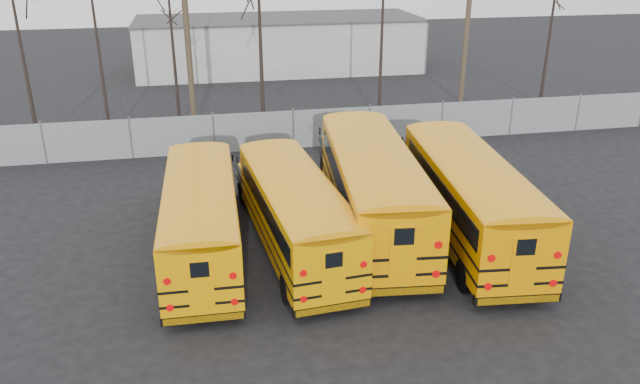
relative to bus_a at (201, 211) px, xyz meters
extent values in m
plane|color=black|center=(4.82, -1.17, -1.66)|extent=(120.00, 120.00, 0.00)
cube|color=gray|center=(4.82, 10.83, -0.66)|extent=(40.00, 0.04, 2.00)
cube|color=beige|center=(6.82, 30.83, 0.34)|extent=(22.00, 8.00, 4.00)
cylinder|color=black|center=(-1.11, -3.19, -1.21)|extent=(0.28, 0.92, 0.92)
cylinder|color=black|center=(0.96, -3.24, -1.21)|extent=(0.28, 0.92, 0.92)
cylinder|color=black|center=(-0.94, 4.50, -1.21)|extent=(0.28, 0.92, 0.92)
cylinder|color=black|center=(1.14, 4.46, -1.21)|extent=(0.28, 0.92, 0.92)
cube|color=#E99400|center=(-0.01, -0.24, -0.13)|extent=(2.48, 8.57, 2.15)
cube|color=#E99400|center=(0.11, 4.80, -0.75)|extent=(2.10, 1.60, 0.92)
cube|color=black|center=(-0.01, -0.42, 0.35)|extent=(2.50, 7.66, 0.64)
cube|color=black|center=(0.01, 0.54, -0.79)|extent=(2.54, 10.15, 0.08)
cube|color=black|center=(0.01, 0.54, -0.34)|extent=(2.54, 10.15, 0.08)
cube|color=black|center=(-0.10, -4.41, -1.25)|extent=(2.35, 0.25, 0.26)
cube|color=black|center=(0.12, 5.53, -1.25)|extent=(2.20, 0.23, 0.24)
cube|color=#E99400|center=(-0.10, -4.51, -0.15)|extent=(0.69, 0.05, 1.42)
cylinder|color=#B20505|center=(-0.97, -4.50, -0.79)|extent=(0.20, 0.04, 0.20)
cylinder|color=#B20505|center=(0.77, -4.54, -0.79)|extent=(0.20, 0.04, 0.20)
cylinder|color=#B20505|center=(-0.97, -4.50, 0.03)|extent=(0.20, 0.04, 0.20)
cylinder|color=#B20505|center=(0.77, -4.54, 0.03)|extent=(0.20, 0.04, 0.20)
cylinder|color=black|center=(2.38, -3.49, -1.21)|extent=(0.34, 0.94, 0.92)
cylinder|color=black|center=(4.44, -3.31, -1.21)|extent=(0.34, 0.94, 0.92)
cylinder|color=black|center=(1.69, 4.18, -1.21)|extent=(0.34, 0.94, 0.92)
cylinder|color=black|center=(3.76, 4.36, -1.21)|extent=(0.34, 0.94, 0.92)
cube|color=#DE9400|center=(3.14, -0.43, -0.13)|extent=(3.04, 8.70, 2.16)
cube|color=#DE9400|center=(2.70, 4.59, -0.75)|extent=(2.19, 1.74, 0.92)
cube|color=black|center=(3.16, -0.61, 0.35)|extent=(3.00, 7.79, 0.64)
cube|color=black|center=(3.08, 0.34, -0.79)|extent=(3.21, 10.27, 0.08)
cube|color=black|center=(3.08, 0.34, -0.33)|extent=(3.21, 10.27, 0.08)
cube|color=black|center=(3.52, -4.59, -1.25)|extent=(2.36, 0.41, 0.26)
cube|color=black|center=(2.63, 5.32, -1.25)|extent=(2.21, 0.38, 0.24)
cube|color=#DE9400|center=(3.52, -4.69, -0.15)|extent=(0.69, 0.10, 1.42)
cylinder|color=#B20505|center=(2.66, -4.78, -0.79)|extent=(0.20, 0.05, 0.20)
cylinder|color=#B20505|center=(4.39, -4.62, -0.79)|extent=(0.20, 0.05, 0.20)
cylinder|color=#B20505|center=(2.66, -4.78, 0.03)|extent=(0.20, 0.05, 0.20)
cylinder|color=#B20505|center=(4.39, -4.62, 0.03)|extent=(0.20, 0.05, 0.20)
cylinder|color=black|center=(4.60, -2.68, -1.13)|extent=(0.40, 1.09, 1.07)
cylinder|color=black|center=(7.00, -2.93, -1.13)|extent=(0.40, 1.09, 1.07)
cylinder|color=black|center=(5.50, 6.24, -1.13)|extent=(0.40, 1.09, 1.07)
cylinder|color=black|center=(7.90, 6.00, -1.13)|extent=(0.40, 1.09, 1.07)
cube|color=orange|center=(6.15, 0.65, 0.12)|extent=(3.65, 10.15, 2.51)
cube|color=orange|center=(6.74, 6.49, -0.60)|extent=(2.57, 2.05, 1.07)
cube|color=black|center=(6.13, 0.44, 0.69)|extent=(3.59, 9.09, 0.75)
cube|color=black|center=(6.24, 1.55, -0.65)|extent=(3.87, 11.98, 0.10)
cube|color=black|center=(6.24, 1.55, -0.12)|extent=(3.87, 11.98, 0.10)
cube|color=black|center=(5.66, -4.19, -1.18)|extent=(2.74, 0.51, 0.30)
cube|color=black|center=(6.83, 7.34, -1.18)|extent=(2.57, 0.47, 0.28)
cube|color=orange|center=(5.65, -4.30, 0.10)|extent=(0.80, 0.12, 1.66)
cylinder|color=#B20505|center=(4.64, -4.21, -0.65)|extent=(0.24, 0.07, 0.23)
cylinder|color=#B20505|center=(6.66, -4.42, -0.65)|extent=(0.24, 0.07, 0.23)
cylinder|color=#B20505|center=(4.64, -4.21, 0.31)|extent=(0.24, 0.07, 0.23)
cylinder|color=#B20505|center=(6.66, -4.42, 0.31)|extent=(0.24, 0.07, 0.23)
cylinder|color=black|center=(7.85, -3.84, -1.16)|extent=(0.38, 1.04, 1.01)
cylinder|color=black|center=(10.13, -4.06, -1.16)|extent=(0.38, 1.04, 1.01)
cylinder|color=black|center=(8.68, 4.64, -1.16)|extent=(0.38, 1.04, 1.01)
cylinder|color=black|center=(10.95, 4.41, -1.16)|extent=(0.38, 1.04, 1.01)
cube|color=orange|center=(9.31, -0.67, 0.03)|extent=(3.43, 9.62, 2.38)
cube|color=orange|center=(9.85, 4.88, -0.65)|extent=(2.44, 1.93, 1.01)
cube|color=black|center=(9.29, -0.87, 0.56)|extent=(3.37, 8.62, 0.71)
cube|color=black|center=(9.39, 0.19, -0.70)|extent=(3.63, 11.36, 0.09)
cube|color=black|center=(9.39, 0.19, -0.20)|extent=(3.63, 11.36, 0.09)
cube|color=black|center=(8.87, -5.26, -1.21)|extent=(2.60, 0.47, 0.28)
cube|color=black|center=(9.93, 5.68, -1.21)|extent=(2.44, 0.44, 0.26)
cube|color=orange|center=(8.86, -5.37, 0.01)|extent=(0.76, 0.11, 1.57)
cylinder|color=#B20505|center=(7.90, -5.28, -0.70)|extent=(0.23, 0.06, 0.22)
cylinder|color=#B20505|center=(9.81, -5.47, -0.70)|extent=(0.23, 0.06, 0.22)
cylinder|color=#B20505|center=(7.90, -5.28, 0.21)|extent=(0.23, 0.06, 0.22)
cylinder|color=#B20505|center=(9.81, -5.47, 0.21)|extent=(0.23, 0.06, 0.22)
cylinder|color=#433626|center=(-0.13, 14.51, 3.49)|extent=(0.32, 0.32, 10.31)
cylinder|color=#463928|center=(16.92, 17.82, 3.43)|extent=(0.32, 0.32, 10.18)
cone|color=black|center=(-8.15, 13.80, 3.12)|extent=(0.26, 0.26, 9.57)
cone|color=black|center=(-4.59, 14.08, 4.32)|extent=(0.26, 0.26, 11.97)
cone|color=black|center=(-0.95, 15.49, 3.48)|extent=(0.26, 0.26, 10.29)
cone|color=black|center=(3.62, 13.95, 3.88)|extent=(0.26, 0.26, 11.08)
cone|color=black|center=(10.57, 14.99, 4.56)|extent=(0.26, 0.26, 12.46)
cone|color=black|center=(21.84, 16.48, 3.53)|extent=(0.26, 0.26, 10.38)
camera|label=1|loc=(0.23, -19.37, 8.60)|focal=35.00mm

